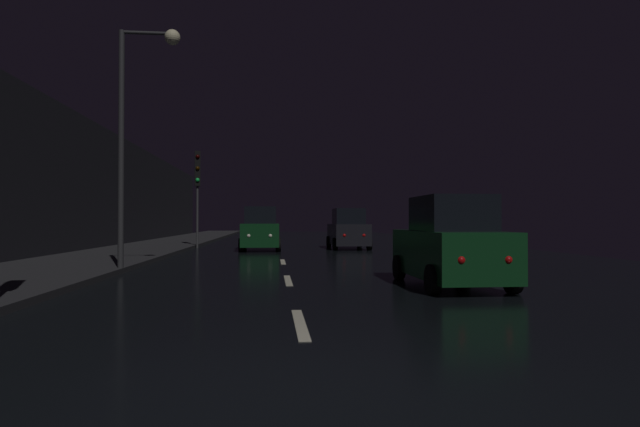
{
  "coord_description": "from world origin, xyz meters",
  "views": [
    {
      "loc": [
        -0.41,
        -4.32,
        1.46
      ],
      "look_at": [
        1.52,
        16.05,
        1.76
      ],
      "focal_mm": 28.91,
      "sensor_mm": 36.0,
      "label": 1
    }
  ],
  "objects_px": {
    "streetlamp_overhead": "(139,110)",
    "car_approaching_headlights": "(261,230)",
    "car_parked_right_near": "(450,245)",
    "traffic_light_far_left": "(197,177)",
    "car_parked_right_far": "(348,230)"
  },
  "relations": [
    {
      "from": "streetlamp_overhead",
      "to": "car_parked_right_near",
      "type": "xyz_separation_m",
      "value": [
        7.78,
        -3.57,
        -3.69
      ]
    },
    {
      "from": "car_approaching_headlights",
      "to": "traffic_light_far_left",
      "type": "bearing_deg",
      "value": -123.88
    },
    {
      "from": "traffic_light_far_left",
      "to": "car_parked_right_far",
      "type": "bearing_deg",
      "value": 69.81
    },
    {
      "from": "streetlamp_overhead",
      "to": "car_parked_right_far",
      "type": "relative_size",
      "value": 1.64
    },
    {
      "from": "car_parked_right_near",
      "to": "car_parked_right_far",
      "type": "bearing_deg",
      "value": 0.0
    },
    {
      "from": "car_parked_right_near",
      "to": "traffic_light_far_left",
      "type": "bearing_deg",
      "value": 25.19
    },
    {
      "from": "streetlamp_overhead",
      "to": "car_approaching_headlights",
      "type": "height_order",
      "value": "streetlamp_overhead"
    },
    {
      "from": "traffic_light_far_left",
      "to": "car_parked_right_near",
      "type": "relative_size",
      "value": 1.31
    },
    {
      "from": "traffic_light_far_left",
      "to": "car_approaching_headlights",
      "type": "height_order",
      "value": "traffic_light_far_left"
    },
    {
      "from": "traffic_light_far_left",
      "to": "car_approaching_headlights",
      "type": "relative_size",
      "value": 1.22
    },
    {
      "from": "car_parked_right_near",
      "to": "streetlamp_overhead",
      "type": "bearing_deg",
      "value": 65.34
    },
    {
      "from": "traffic_light_far_left",
      "to": "streetlamp_overhead",
      "type": "height_order",
      "value": "streetlamp_overhead"
    },
    {
      "from": "car_approaching_headlights",
      "to": "car_parked_right_near",
      "type": "distance_m",
      "value": 15.48
    },
    {
      "from": "streetlamp_overhead",
      "to": "car_approaching_headlights",
      "type": "relative_size",
      "value": 1.6
    },
    {
      "from": "car_approaching_headlights",
      "to": "car_parked_right_near",
      "type": "height_order",
      "value": "car_approaching_headlights"
    }
  ]
}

